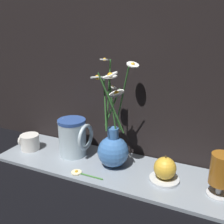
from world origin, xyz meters
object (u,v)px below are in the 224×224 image
object	(u,v)px
ceramic_pitcher	(73,136)
vase_with_flowers	(112,147)
tea_glass	(221,171)
orange_fruit	(165,168)
yellow_mug	(30,142)

from	to	relation	value
ceramic_pitcher	vase_with_flowers	bearing A→B (deg)	-4.92
tea_glass	orange_fruit	distance (m)	0.17
yellow_mug	orange_fruit	distance (m)	0.55
ceramic_pitcher	tea_glass	bearing A→B (deg)	-4.34
yellow_mug	ceramic_pitcher	bearing A→B (deg)	10.55
orange_fruit	vase_with_flowers	bearing A→B (deg)	174.90
ceramic_pitcher	tea_glass	distance (m)	0.53
vase_with_flowers	tea_glass	bearing A→B (deg)	-4.06
vase_with_flowers	tea_glass	size ratio (longest dim) A/B	2.86
tea_glass	yellow_mug	bearing A→B (deg)	179.63
orange_fruit	yellow_mug	bearing A→B (deg)	-179.65
ceramic_pitcher	tea_glass	world-z (taller)	ceramic_pitcher
vase_with_flowers	tea_glass	distance (m)	0.36
ceramic_pitcher	orange_fruit	xyz separation A→B (m)	(0.36, -0.03, -0.03)
orange_fruit	ceramic_pitcher	bearing A→B (deg)	174.99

